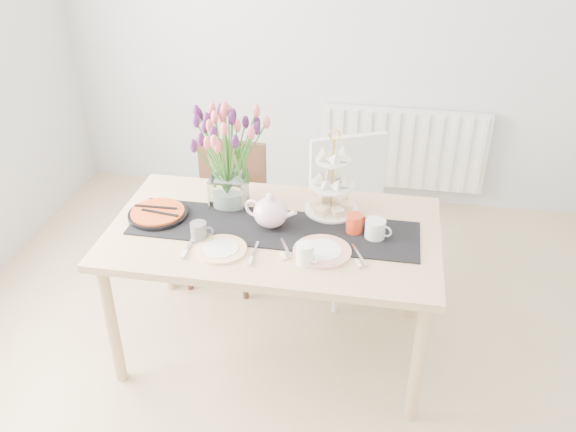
% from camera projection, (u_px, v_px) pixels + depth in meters
% --- Properties ---
extents(room_shell, '(4.50, 4.50, 4.50)m').
position_uv_depth(room_shell, '(277.00, 178.00, 2.23)').
color(room_shell, tan).
rests_on(room_shell, ground).
extents(radiator, '(1.20, 0.08, 0.60)m').
position_uv_depth(radiator, '(402.00, 149.00, 4.44)').
color(radiator, white).
rests_on(radiator, room_shell).
extents(dining_table, '(1.60, 0.90, 0.75)m').
position_uv_depth(dining_table, '(274.00, 242.00, 3.00)').
color(dining_table, tan).
rests_on(dining_table, ground).
extents(chair_brown, '(0.45, 0.45, 0.85)m').
position_uv_depth(chair_brown, '(228.00, 202.00, 3.69)').
color(chair_brown, '#3C2216').
rests_on(chair_brown, ground).
extents(chair_white, '(0.61, 0.61, 0.93)m').
position_uv_depth(chair_white, '(353.00, 205.00, 3.56)').
color(chair_white, white).
rests_on(chair_white, ground).
extents(table_runner, '(1.40, 0.35, 0.01)m').
position_uv_depth(table_runner, '(274.00, 228.00, 2.95)').
color(table_runner, black).
rests_on(table_runner, dining_table).
extents(tulip_vase, '(0.63, 0.63, 0.54)m').
position_uv_depth(tulip_vase, '(226.00, 144.00, 2.98)').
color(tulip_vase, silver).
rests_on(tulip_vase, dining_table).
extents(cake_stand, '(0.27, 0.27, 0.40)m').
position_uv_depth(cake_stand, '(332.00, 192.00, 3.04)').
color(cake_stand, gold).
rests_on(cake_stand, dining_table).
extents(teapot, '(0.32, 0.28, 0.18)m').
position_uv_depth(teapot, '(271.00, 212.00, 2.93)').
color(teapot, white).
rests_on(teapot, dining_table).
extents(cream_jug, '(0.12, 0.12, 0.10)m').
position_uv_depth(cream_jug, '(375.00, 229.00, 2.86)').
color(cream_jug, silver).
rests_on(cream_jug, dining_table).
extents(tart_tin, '(0.30, 0.30, 0.04)m').
position_uv_depth(tart_tin, '(158.00, 214.00, 3.04)').
color(tart_tin, black).
rests_on(tart_tin, dining_table).
extents(mug_grey, '(0.09, 0.09, 0.09)m').
position_uv_depth(mug_grey, '(199.00, 232.00, 2.85)').
color(mug_grey, slate).
rests_on(mug_grey, dining_table).
extents(mug_white, '(0.11, 0.11, 0.10)m').
position_uv_depth(mug_white, '(305.00, 254.00, 2.70)').
color(mug_white, white).
rests_on(mug_white, dining_table).
extents(mug_orange, '(0.11, 0.11, 0.10)m').
position_uv_depth(mug_orange, '(354.00, 224.00, 2.91)').
color(mug_orange, red).
rests_on(mug_orange, dining_table).
extents(plate_left, '(0.24, 0.24, 0.01)m').
position_uv_depth(plate_left, '(221.00, 249.00, 2.80)').
color(plate_left, white).
rests_on(plate_left, dining_table).
extents(plate_right, '(0.36, 0.36, 0.01)m').
position_uv_depth(plate_right, '(322.00, 251.00, 2.78)').
color(plate_right, white).
rests_on(plate_right, dining_table).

